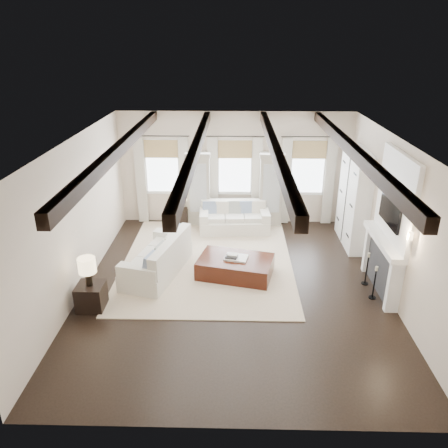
{
  "coord_description": "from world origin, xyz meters",
  "views": [
    {
      "loc": [
        -0.02,
        -8.22,
        5.02
      ],
      "look_at": [
        -0.24,
        0.82,
        1.15
      ],
      "focal_mm": 35.0,
      "sensor_mm": 36.0,
      "label": 1
    }
  ],
  "objects_px": {
    "sofa_back": "(234,219)",
    "ottoman": "(235,267)",
    "sofa_left": "(159,260)",
    "side_table_front": "(91,296)",
    "side_table_back": "(182,218)"
  },
  "relations": [
    {
      "from": "sofa_back",
      "to": "ottoman",
      "type": "relative_size",
      "value": 1.2
    },
    {
      "from": "ottoman",
      "to": "sofa_left",
      "type": "bearing_deg",
      "value": -167.7
    },
    {
      "from": "side_table_front",
      "to": "side_table_back",
      "type": "relative_size",
      "value": 1.0
    },
    {
      "from": "sofa_left",
      "to": "ottoman",
      "type": "relative_size",
      "value": 1.39
    },
    {
      "from": "sofa_back",
      "to": "side_table_back",
      "type": "height_order",
      "value": "sofa_back"
    },
    {
      "from": "side_table_back",
      "to": "sofa_left",
      "type": "bearing_deg",
      "value": -94.07
    },
    {
      "from": "sofa_left",
      "to": "sofa_back",
      "type": "bearing_deg",
      "value": 56.04
    },
    {
      "from": "sofa_back",
      "to": "side_table_front",
      "type": "relative_size",
      "value": 3.72
    },
    {
      "from": "sofa_back",
      "to": "ottoman",
      "type": "xyz_separation_m",
      "value": [
        0.03,
        -2.56,
        -0.12
      ]
    },
    {
      "from": "ottoman",
      "to": "side_table_back",
      "type": "distance_m",
      "value": 3.19
    },
    {
      "from": "ottoman",
      "to": "side_table_front",
      "type": "xyz_separation_m",
      "value": [
        -2.88,
        -1.37,
        0.05
      ]
    },
    {
      "from": "sofa_left",
      "to": "side_table_back",
      "type": "distance_m",
      "value": 2.77
    },
    {
      "from": "sofa_back",
      "to": "side_table_front",
      "type": "distance_m",
      "value": 4.85
    },
    {
      "from": "side_table_front",
      "to": "side_table_back",
      "type": "bearing_deg",
      "value": 72.14
    },
    {
      "from": "side_table_back",
      "to": "ottoman",
      "type": "bearing_deg",
      "value": -61.27
    }
  ]
}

